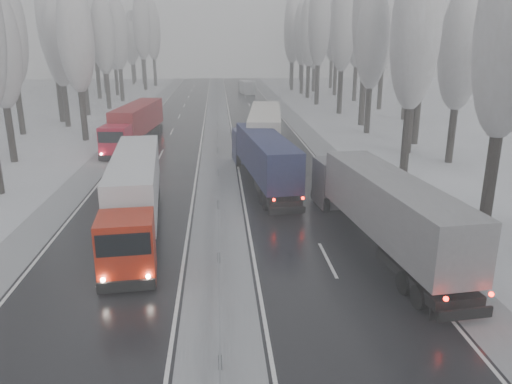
{
  "coord_description": "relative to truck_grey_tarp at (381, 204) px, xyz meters",
  "views": [
    {
      "loc": [
        0.1,
        -9.78,
        10.24
      ],
      "look_at": [
        2.11,
        16.36,
        2.2
      ],
      "focal_mm": 35.0,
      "sensor_mm": 36.0,
      "label": 1
    }
  ],
  "objects": [
    {
      "name": "carriageway_right",
      "position": [
        -2.96,
        16.53,
        -2.28
      ],
      "size": [
        7.5,
        200.0,
        0.03
      ],
      "primitive_type": "cube",
      "color": "black",
      "rests_on": "ground"
    },
    {
      "name": "carriageway_left",
      "position": [
        -13.46,
        16.53,
        -2.28
      ],
      "size": [
        7.5,
        200.0,
        0.03
      ],
      "primitive_type": "cube",
      "color": "black",
      "rests_on": "ground"
    },
    {
      "name": "median_slush",
      "position": [
        -8.21,
        16.53,
        -2.27
      ],
      "size": [
        3.0,
        200.0,
        0.04
      ],
      "primitive_type": "cube",
      "color": "#9C9FA4",
      "rests_on": "ground"
    },
    {
      "name": "shoulder_right",
      "position": [
        1.99,
        16.53,
        -2.27
      ],
      "size": [
        2.4,
        200.0,
        0.04
      ],
      "primitive_type": "cube",
      "color": "#9C9FA4",
      "rests_on": "ground"
    },
    {
      "name": "shoulder_left",
      "position": [
        -18.41,
        16.53,
        -2.27
      ],
      "size": [
        2.4,
        200.0,
        0.04
      ],
      "primitive_type": "cube",
      "color": "#9C9FA4",
      "rests_on": "ground"
    },
    {
      "name": "median_guardrail",
      "position": [
        -8.21,
        16.52,
        -1.69
      ],
      "size": [
        0.12,
        200.0,
        0.76
      ],
      "color": "slate",
      "rests_on": "ground"
    },
    {
      "name": "tree_16",
      "position": [
        6.83,
        2.2,
        8.37
      ],
      "size": [
        3.6,
        3.6,
        16.53
      ],
      "color": "black",
      "rests_on": "ground"
    },
    {
      "name": "tree_18",
      "position": [
        6.3,
        13.56,
        8.41
      ],
      "size": [
        3.6,
        3.6,
        16.58
      ],
      "color": "black",
      "rests_on": "ground"
    },
    {
      "name": "tree_19",
      "position": [
        11.81,
        17.56,
        7.12
      ],
      "size": [
        3.6,
        3.6,
        14.57
      ],
      "color": "black",
      "rests_on": "ground"
    },
    {
      "name": "tree_20",
      "position": [
        9.69,
        21.69,
        7.85
      ],
      "size": [
        3.6,
        3.6,
        15.71
      ],
      "color": "black",
      "rests_on": "ground"
    },
    {
      "name": "tree_21",
      "position": [
        11.91,
        25.69,
        9.71
      ],
      "size": [
        3.6,
        3.6,
        18.62
      ],
      "color": "black",
      "rests_on": "ground"
    },
    {
      "name": "tree_22",
      "position": [
        8.81,
        32.13,
        7.95
      ],
      "size": [
        3.6,
        3.6,
        15.86
      ],
      "color": "black",
      "rests_on": "ground"
    },
    {
      "name": "tree_23",
      "position": [
        15.1,
        36.13,
        6.47
      ],
      "size": [
        3.6,
        3.6,
        13.55
      ],
      "color": "black",
      "rests_on": "ground"
    },
    {
      "name": "tree_24",
      "position": [
        9.69,
        37.55,
        10.89
      ],
      "size": [
        3.6,
        3.6,
        20.49
      ],
      "color": "black",
      "rests_on": "ground"
    },
    {
      "name": "tree_25",
      "position": [
        16.6,
        41.55,
        10.23
      ],
      "size": [
        3.6,
        3.6,
        19.44
      ],
      "color": "black",
      "rests_on": "ground"
    },
    {
      "name": "tree_26",
      "position": [
        9.35,
        47.8,
        9.81
      ],
      "size": [
        3.6,
        3.6,
        18.78
      ],
      "color": "black",
      "rests_on": "ground"
    },
    {
      "name": "tree_27",
      "position": [
        16.51,
        51.8,
        9.07
      ],
      "size": [
        3.6,
        3.6,
        17.62
      ],
      "color": "black",
      "rests_on": "ground"
    },
    {
      "name": "tree_28",
      "position": [
        8.13,
        58.48,
        10.34
      ],
      "size": [
        3.6,
        3.6,
        19.62
      ],
      "color": "black",
      "rests_on": "ground"
    },
    {
      "name": "tree_29",
      "position": [
        15.5,
        62.48,
        9.38
      ],
      "size": [
        3.6,
        3.6,
        18.11
      ],
      "color": "black",
      "rests_on": "ground"
    },
    {
      "name": "tree_30",
      "position": [
        8.35,
        68.23,
        9.22
      ],
      "size": [
        3.6,
        3.6,
        17.86
      ],
      "color": "black",
      "rests_on": "ground"
    },
    {
      "name": "tree_31",
      "position": [
        14.27,
        72.23,
        9.68
      ],
      "size": [
        3.6,
        3.6,
        18.58
      ],
      "color": "black",
      "rests_on": "ground"
    },
    {
      "name": "tree_32",
      "position": [
        8.42,
        75.74,
        8.89
      ],
      "size": [
        3.6,
        3.6,
        17.33
      ],
      "color": "black",
      "rests_on": "ground"
    },
    {
      "name": "tree_33",
      "position": [
        11.56,
        79.74,
        6.97
      ],
      "size": [
        3.6,
        3.6,
        14.33
      ],
      "color": "black",
      "rests_on": "ground"
    },
    {
      "name": "tree_34",
      "position": [
        7.52,
        82.85,
        9.08
      ],
      "size": [
        3.6,
        3.6,
        17.63
      ],
      "color": "black",
      "rests_on": "ground"
    },
    {
      "name": "tree_35",
      "position": [
        16.73,
        86.85,
        9.47
      ],
      "size": [
        3.6,
        3.6,
        18.25
      ],
      "color": "black",
      "rests_on": "ground"
    },
    {
      "name": "tree_36",
      "position": [
        8.83,
        92.69,
        10.73
      ],
      "size": [
        3.6,
        3.6,
        20.23
      ],
      "color": "black",
      "rests_on": "ground"
    },
    {
      "name": "tree_37",
      "position": [
        15.81,
        96.69,
        8.27
      ],
      "size": [
        3.6,
        3.6,
        16.37
      ],
      "color": "black",
      "rests_on": "ground"
    },
    {
      "name": "tree_38",
      "position": [
        10.52,
        103.26,
        9.3
      ],
      "size": [
        3.6,
        3.6,
        17.97
      ],
      "color": "black",
      "rests_on": "ground"
    },
    {
      "name": "tree_39",
      "position": [
        13.34,
        107.26,
        8.16
      ],
      "size": [
        3.6,
        3.6,
        16.19
      ],
      "color": "black",
      "rests_on": "ground"
    },
    {
      "name": "tree_62",
      "position": [
        -22.15,
        30.26,
        8.06
      ],
      "size": [
        3.6,
        3.6,
        16.04
      ],
      "color": "black",
      "rests_on": "ground"
    },
    {
      "name": "tree_63",
      "position": [
        -30.06,
        34.26,
        8.6
      ],
      "size": [
        3.6,
        3.6,
        16.88
      ],
      "color": "black",
      "rests_on": "ground"
    },
    {
      "name": "tree_64",
      "position": [
        -26.47,
        39.24,
        7.67
      ],
      "size": [
        3.6,
        3.6,
        15.42
      ],
      "color": "black",
      "rests_on": "ground"
    },
    {
      "name": "tree_65",
      "position": [
        -28.26,
        43.24,
        10.25
      ],
      "size": [
        3.6,
        3.6,
        19.48
      ],
      "color": "black",
      "rests_on": "ground"
    },
    {
      "name": "tree_66",
      "position": [
        -26.37,
        48.88,
        7.54
      ],
      "size": [
        3.6,
        3.6,
        15.23
      ],
      "color": "black",
      "rests_on": "ground"
    },
    {
      "name": "tree_67",
      "position": [
        -27.75,
        52.88,
        8.74
      ],
      "size": [
        3.6,
        3.6,
        17.09
      ],
      "color": "black",
      "rests_on": "ground"
    },
    {
      "name": "tree_68",
      "position": [
        -24.79,
        55.64,
        8.45
      ],
      "size": [
        3.6,
        3.6,
        16.65
      ],
      "color": "black",
      "rests_on": "ground"
    },
    {
      "name": "tree_69",
      "position": [
        -29.63,
        59.64,
        10.17
      ],
      "size": [
        3.6,
        3.6,
        19.35
      ],
      "color": "black",
      "rests_on": "ground"
    },
    {
      "name": "tree_70",
      "position": [
        -24.54,
        65.72,
        8.73
      ],
      "size": [
        3.6,
        3.6,
        17.09
      ],
      "color": "black",
      "rests_on": "ground"
    },
    {
      "name": "tree_71",
      "position": [
        -29.3,
        69.72,
        10.33
      ],
      "size": [
        3.6,
        3.6,
        19.61
      ],
      "color": "black",
      "rests_on": "ground"
    },
    {
      "name": "tree_72",
      "position": [
        -27.14,
        75.06,
        7.47
      ],
      "size": [
        3.6,
        3.6,
        15.11
      ],
      "color": "black",
      "rests_on": "ground"
    },
    {
      "name": "tree_73",
      "position": [
        -30.03,
        79.06,
        8.81
      ],
      "size": [
        3.6,
        3.6,
        17.22
      ],
      "color": "black",
      "rests_on": "ground"
    },
    {
      "name": "tree_74",
      "position": [
        -23.28,
        85.86,
        10.38
      ],
      "size": [
        3.6,
        3.6,
        19.68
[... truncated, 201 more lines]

